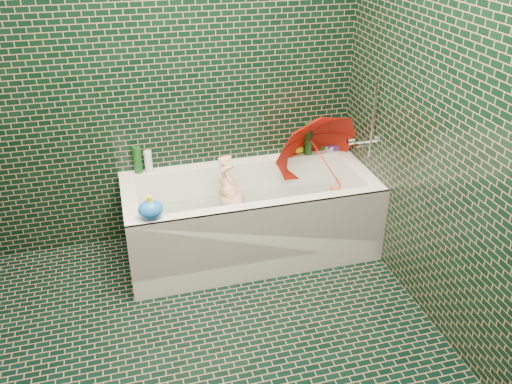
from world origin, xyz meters
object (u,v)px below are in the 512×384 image
object	(u,v)px
child	(239,215)
bath_toy	(151,209)
umbrella	(324,160)
rubber_duck	(299,148)
bathtub	(251,225)

from	to	relation	value
child	bath_toy	xyz separation A→B (m)	(-0.60, -0.29, 0.31)
umbrella	rubber_duck	world-z (taller)	umbrella
umbrella	rubber_duck	distance (m)	0.27
child	bathtub	bearing A→B (deg)	104.04
child	bath_toy	bearing A→B (deg)	-51.87
child	rubber_duck	bearing A→B (deg)	135.26
child	rubber_duck	world-z (taller)	rubber_duck
rubber_duck	bath_toy	distance (m)	1.33
bathtub	child	bearing A→B (deg)	-178.44
umbrella	bath_toy	distance (m)	1.31
bathtub	rubber_duck	bearing A→B (deg)	37.03
umbrella	rubber_duck	xyz separation A→B (m)	(-0.09, 0.25, -0.01)
bathtub	rubber_duck	size ratio (longest dim) A/B	14.69
bathtub	rubber_duck	distance (m)	0.70
umbrella	bathtub	bearing A→B (deg)	-167.50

